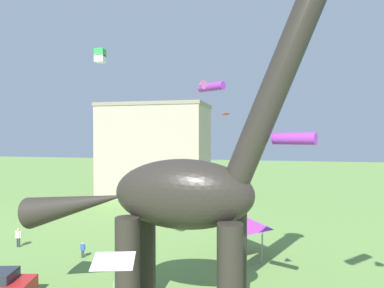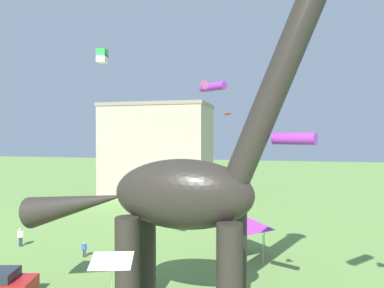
# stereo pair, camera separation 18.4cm
# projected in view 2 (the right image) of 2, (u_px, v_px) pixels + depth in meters

# --- Properties ---
(dinosaur_sculpture) EXTENTS (16.31, 3.45, 17.04)m
(dinosaur_sculpture) POSITION_uv_depth(u_px,v_px,m) (181.00, 194.00, 16.68)
(dinosaur_sculpture) COLOR #2D2823
(dinosaur_sculpture) RESTS_ON ground_plane
(person_near_flyer) EXTENTS (0.43, 0.19, 1.14)m
(person_near_flyer) POSITION_uv_depth(u_px,v_px,m) (84.00, 248.00, 25.19)
(person_near_flyer) COLOR #2D3347
(person_near_flyer) RESTS_ON ground_plane
(person_watching_child) EXTENTS (0.57, 0.25, 1.52)m
(person_watching_child) POSITION_uv_depth(u_px,v_px,m) (21.00, 235.00, 27.67)
(person_watching_child) COLOR #2D3347
(person_watching_child) RESTS_ON ground_plane
(festival_canopy_tent) EXTENTS (3.15, 3.15, 3.00)m
(festival_canopy_tent) POSITION_uv_depth(u_px,v_px,m) (245.00, 222.00, 25.47)
(festival_canopy_tent) COLOR #B2B2B7
(festival_canopy_tent) RESTS_ON ground_plane
(kite_drifting) EXTENTS (2.29, 2.36, 0.67)m
(kite_drifting) POSITION_uv_depth(u_px,v_px,m) (211.00, 86.00, 25.89)
(kite_drifting) COLOR purple
(kite_far_right) EXTENTS (0.94, 0.94, 1.24)m
(kite_far_right) POSITION_uv_depth(u_px,v_px,m) (102.00, 56.00, 31.85)
(kite_far_right) COLOR green
(kite_high_right) EXTENTS (0.90, 0.93, 0.17)m
(kite_high_right) POSITION_uv_depth(u_px,v_px,m) (228.00, 114.00, 31.45)
(kite_high_right) COLOR red
(kite_trailing) EXTENTS (1.59, 1.35, 1.71)m
(kite_trailing) POSITION_uv_depth(u_px,v_px,m) (112.00, 261.00, 11.18)
(kite_trailing) COLOR white
(kite_mid_left) EXTENTS (1.99, 1.97, 0.57)m
(kite_mid_left) POSITION_uv_depth(u_px,v_px,m) (296.00, 139.00, 15.25)
(kite_mid_left) COLOR purple
(background_building_block) EXTENTS (15.94, 9.53, 13.95)m
(background_building_block) POSITION_uv_depth(u_px,v_px,m) (158.00, 150.00, 51.83)
(background_building_block) COLOR #B7A893
(background_building_block) RESTS_ON ground_plane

